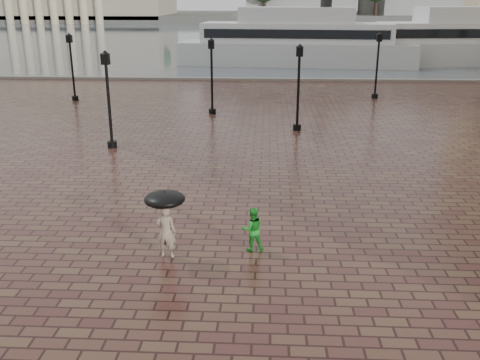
# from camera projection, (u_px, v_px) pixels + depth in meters

# --- Properties ---
(ground) EXTENTS (300.00, 300.00, 0.00)m
(ground) POSITION_uv_depth(u_px,v_px,m) (218.00, 240.00, 15.83)
(ground) COLOR #3B1E1B
(ground) RESTS_ON ground
(harbour_water) EXTENTS (240.00, 240.00, 0.00)m
(harbour_water) POSITION_uv_depth(u_px,v_px,m) (262.00, 34.00, 102.72)
(harbour_water) COLOR #4C545C
(harbour_water) RESTS_ON ground
(quay_edge) EXTENTS (80.00, 0.60, 0.30)m
(quay_edge) POSITION_uv_depth(u_px,v_px,m) (252.00, 80.00, 46.05)
(quay_edge) COLOR slate
(quay_edge) RESTS_ON ground
(far_shore) EXTENTS (300.00, 60.00, 2.00)m
(far_shore) POSITION_uv_depth(u_px,v_px,m) (265.00, 16.00, 166.62)
(far_shore) COLOR #4C4C47
(far_shore) RESTS_ON ground
(street_lamps) EXTENTS (21.44, 14.44, 4.40)m
(street_lamps) POSITION_uv_depth(u_px,v_px,m) (218.00, 77.00, 31.78)
(street_lamps) COLOR black
(street_lamps) RESTS_ON ground
(adult_pedestrian) EXTENTS (0.60, 0.44, 1.51)m
(adult_pedestrian) POSITION_uv_depth(u_px,v_px,m) (166.00, 232.00, 14.58)
(adult_pedestrian) COLOR tan
(adult_pedestrian) RESTS_ON ground
(child_pedestrian) EXTENTS (0.71, 0.60, 1.28)m
(child_pedestrian) POSITION_uv_depth(u_px,v_px,m) (253.00, 229.00, 15.00)
(child_pedestrian) COLOR #1B9625
(child_pedestrian) RESTS_ON ground
(ferry_near) EXTENTS (24.74, 8.07, 7.97)m
(ferry_near) POSITION_uv_depth(u_px,v_px,m) (296.00, 42.00, 55.69)
(ferry_near) COLOR silver
(ferry_near) RESTS_ON ground
(ferry_far) EXTENTS (24.93, 8.55, 8.01)m
(ferry_far) POSITION_uv_depth(u_px,v_px,m) (472.00, 41.00, 56.35)
(ferry_far) COLOR silver
(ferry_far) RESTS_ON ground
(umbrella) EXTENTS (1.10, 1.10, 1.09)m
(umbrella) POSITION_uv_depth(u_px,v_px,m) (165.00, 199.00, 14.27)
(umbrella) COLOR black
(umbrella) RESTS_ON ground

